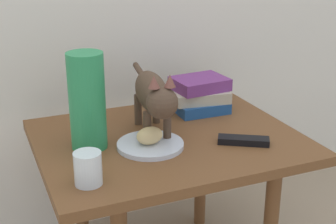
{
  "coord_description": "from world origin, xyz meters",
  "views": [
    {
      "loc": [
        -0.53,
        -1.26,
        1.1
      ],
      "look_at": [
        0.0,
        0.0,
        0.59
      ],
      "focal_mm": 52.11,
      "sensor_mm": 36.0,
      "label": 1
    }
  ],
  "objects_px": {
    "plate": "(150,145)",
    "tv_remote": "(243,140)",
    "side_table": "(168,156)",
    "cat": "(153,95)",
    "book_stack": "(200,95)",
    "green_vase": "(87,101)",
    "bread_roll": "(150,136)",
    "candle_jar": "(88,170)"
  },
  "relations": [
    {
      "from": "plate",
      "to": "tv_remote",
      "type": "height_order",
      "value": "tv_remote"
    },
    {
      "from": "side_table",
      "to": "plate",
      "type": "distance_m",
      "value": 0.12
    },
    {
      "from": "cat",
      "to": "tv_remote",
      "type": "distance_m",
      "value": 0.3
    },
    {
      "from": "book_stack",
      "to": "green_vase",
      "type": "distance_m",
      "value": 0.46
    },
    {
      "from": "bread_roll",
      "to": "tv_remote",
      "type": "relative_size",
      "value": 0.53
    },
    {
      "from": "tv_remote",
      "to": "candle_jar",
      "type": "bearing_deg",
      "value": -141.73
    },
    {
      "from": "cat",
      "to": "candle_jar",
      "type": "height_order",
      "value": "cat"
    },
    {
      "from": "cat",
      "to": "candle_jar",
      "type": "bearing_deg",
      "value": -139.51
    },
    {
      "from": "book_stack",
      "to": "green_vase",
      "type": "height_order",
      "value": "green_vase"
    },
    {
      "from": "book_stack",
      "to": "green_vase",
      "type": "xyz_separation_m",
      "value": [
        -0.43,
        -0.15,
        0.08
      ]
    },
    {
      "from": "cat",
      "to": "tv_remote",
      "type": "height_order",
      "value": "cat"
    },
    {
      "from": "candle_jar",
      "to": "tv_remote",
      "type": "bearing_deg",
      "value": 7.35
    },
    {
      "from": "side_table",
      "to": "plate",
      "type": "bearing_deg",
      "value": -145.96
    },
    {
      "from": "bread_roll",
      "to": "book_stack",
      "type": "relative_size",
      "value": 0.39
    },
    {
      "from": "green_vase",
      "to": "plate",
      "type": "bearing_deg",
      "value": -23.6
    },
    {
      "from": "candle_jar",
      "to": "book_stack",
      "type": "bearing_deg",
      "value": 36.98
    },
    {
      "from": "plate",
      "to": "cat",
      "type": "xyz_separation_m",
      "value": [
        0.04,
        0.08,
        0.13
      ]
    },
    {
      "from": "cat",
      "to": "green_vase",
      "type": "distance_m",
      "value": 0.2
    },
    {
      "from": "cat",
      "to": "bread_roll",
      "type": "bearing_deg",
      "value": -118.36
    },
    {
      "from": "plate",
      "to": "bread_roll",
      "type": "xyz_separation_m",
      "value": [
        -0.0,
        -0.0,
        0.03
      ]
    },
    {
      "from": "side_table",
      "to": "cat",
      "type": "height_order",
      "value": "cat"
    },
    {
      "from": "book_stack",
      "to": "side_table",
      "type": "bearing_deg",
      "value": -138.33
    },
    {
      "from": "bread_roll",
      "to": "book_stack",
      "type": "bearing_deg",
      "value": 39.81
    },
    {
      "from": "cat",
      "to": "green_vase",
      "type": "relative_size",
      "value": 1.69
    },
    {
      "from": "cat",
      "to": "tv_remote",
      "type": "relative_size",
      "value": 3.17
    },
    {
      "from": "bread_roll",
      "to": "candle_jar",
      "type": "xyz_separation_m",
      "value": [
        -0.22,
        -0.14,
        -0.0
      ]
    },
    {
      "from": "plate",
      "to": "tv_remote",
      "type": "relative_size",
      "value": 1.3
    },
    {
      "from": "side_table",
      "to": "tv_remote",
      "type": "height_order",
      "value": "tv_remote"
    },
    {
      "from": "side_table",
      "to": "tv_remote",
      "type": "relative_size",
      "value": 5.25
    },
    {
      "from": "bread_roll",
      "to": "plate",
      "type": "bearing_deg",
      "value": 52.27
    },
    {
      "from": "bread_roll",
      "to": "side_table",
      "type": "bearing_deg",
      "value": 35.05
    },
    {
      "from": "candle_jar",
      "to": "tv_remote",
      "type": "xyz_separation_m",
      "value": [
        0.48,
        0.06,
        -0.03
      ]
    },
    {
      "from": "candle_jar",
      "to": "cat",
      "type": "bearing_deg",
      "value": 40.49
    },
    {
      "from": "side_table",
      "to": "candle_jar",
      "type": "bearing_deg",
      "value": -146.35
    },
    {
      "from": "side_table",
      "to": "bread_roll",
      "type": "relative_size",
      "value": 9.84
    },
    {
      "from": "book_stack",
      "to": "tv_remote",
      "type": "height_order",
      "value": "book_stack"
    },
    {
      "from": "cat",
      "to": "candle_jar",
      "type": "distance_m",
      "value": 0.35
    },
    {
      "from": "green_vase",
      "to": "side_table",
      "type": "bearing_deg",
      "value": -4.32
    },
    {
      "from": "bread_roll",
      "to": "book_stack",
      "type": "xyz_separation_m",
      "value": [
        0.27,
        0.23,
        0.02
      ]
    },
    {
      "from": "bread_roll",
      "to": "tv_remote",
      "type": "bearing_deg",
      "value": -16.34
    },
    {
      "from": "book_stack",
      "to": "tv_remote",
      "type": "xyz_separation_m",
      "value": [
        -0.0,
        -0.3,
        -0.05
      ]
    },
    {
      "from": "tv_remote",
      "to": "plate",
      "type": "bearing_deg",
      "value": -166.5
    }
  ]
}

